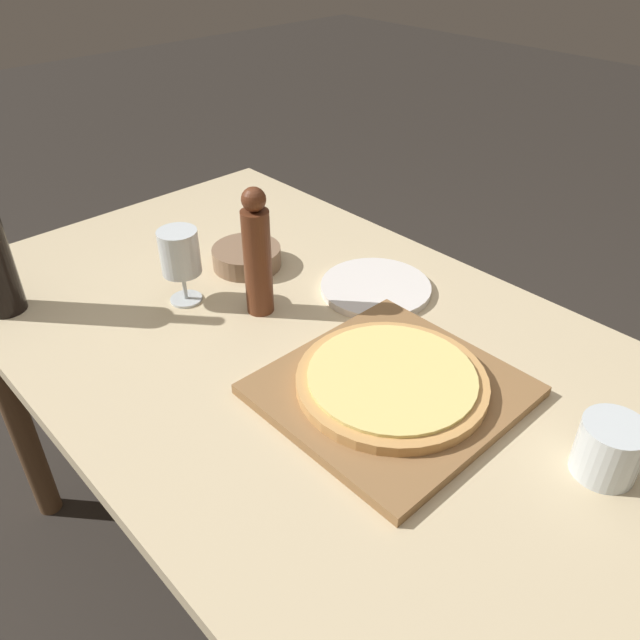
# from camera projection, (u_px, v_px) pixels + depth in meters

# --- Properties ---
(ground_plane) EXTENTS (12.00, 12.00, 0.00)m
(ground_plane) POSITION_uv_depth(u_px,v_px,m) (331.00, 605.00, 1.51)
(ground_plane) COLOR #2D2823
(dining_table) EXTENTS (0.86, 1.61, 0.76)m
(dining_table) POSITION_uv_depth(u_px,v_px,m) (334.00, 398.00, 1.12)
(dining_table) COLOR #CCB78E
(dining_table) RESTS_ON ground_plane
(cutting_board) EXTENTS (0.37, 0.35, 0.02)m
(cutting_board) POSITION_uv_depth(u_px,v_px,m) (392.00, 389.00, 0.99)
(cutting_board) COLOR olive
(cutting_board) RESTS_ON dining_table
(pizza) EXTENTS (0.30, 0.30, 0.02)m
(pizza) POSITION_uv_depth(u_px,v_px,m) (393.00, 379.00, 0.98)
(pizza) COLOR tan
(pizza) RESTS_ON cutting_board
(pepper_mill) EXTENTS (0.05, 0.05, 0.25)m
(pepper_mill) POSITION_uv_depth(u_px,v_px,m) (256.00, 255.00, 1.12)
(pepper_mill) COLOR #5B2D19
(pepper_mill) RESTS_ON dining_table
(wine_glass) EXTENTS (0.08, 0.08, 0.15)m
(wine_glass) POSITION_uv_depth(u_px,v_px,m) (180.00, 254.00, 1.16)
(wine_glass) COLOR silver
(wine_glass) RESTS_ON dining_table
(small_bowl) EXTENTS (0.14, 0.14, 0.04)m
(small_bowl) POSITION_uv_depth(u_px,v_px,m) (247.00, 257.00, 1.32)
(small_bowl) COLOR #84664C
(small_bowl) RESTS_ON dining_table
(drinking_tumbler) EXTENTS (0.09, 0.09, 0.09)m
(drinking_tumbler) POSITION_uv_depth(u_px,v_px,m) (609.00, 449.00, 0.84)
(drinking_tumbler) COLOR silver
(drinking_tumbler) RESTS_ON dining_table
(dinner_plate) EXTENTS (0.22, 0.22, 0.01)m
(dinner_plate) POSITION_uv_depth(u_px,v_px,m) (376.00, 288.00, 1.25)
(dinner_plate) COLOR white
(dinner_plate) RESTS_ON dining_table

